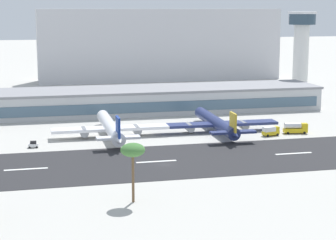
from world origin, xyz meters
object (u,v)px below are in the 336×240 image
(control_tower, at_px, (301,46))
(airliner_navy_tail_gate_0, at_px, (111,128))
(terminal_building, at_px, (139,100))
(service_box_truck_1, at_px, (271,131))
(distant_hotel_block, at_px, (160,45))
(airliner_gold_tail_gate_1, at_px, (217,124))
(palm_tree_2, at_px, (133,151))
(service_fuel_truck_2, at_px, (295,128))
(service_baggage_tug_0, at_px, (33,145))

(control_tower, xyz_separation_m, airliner_navy_tail_gate_0, (-106.62, -75.96, -22.26))
(terminal_building, distance_m, service_box_truck_1, 69.58)
(distant_hotel_block, relative_size, airliner_navy_tail_gate_0, 2.92)
(airliner_gold_tail_gate_1, xyz_separation_m, palm_tree_2, (-43.19, -71.19, 8.89))
(service_box_truck_1, height_order, service_fuel_truck_2, service_fuel_truck_2)
(control_tower, bearing_deg, distant_hotel_block, 121.84)
(distant_hotel_block, height_order, service_baggage_tug_0, distant_hotel_block)
(airliner_navy_tail_gate_0, distance_m, airliner_gold_tail_gate_1, 38.57)
(control_tower, xyz_separation_m, service_fuel_truck_2, (-41.20, -84.13, -23.61))
(control_tower, distance_m, airliner_gold_tail_gate_1, 104.56)
(airliner_navy_tail_gate_0, bearing_deg, service_baggage_tug_0, 110.38)
(airliner_gold_tail_gate_1, distance_m, service_box_truck_1, 19.34)
(terminal_building, xyz_separation_m, service_box_truck_1, (35.90, -59.51, -3.37))
(control_tower, bearing_deg, airliner_gold_tail_gate_1, -131.78)
(terminal_building, xyz_separation_m, control_tower, (87.26, 26.31, 20.49))
(control_tower, bearing_deg, terminal_building, -163.22)
(terminal_building, distance_m, distant_hotel_block, 118.46)
(airliner_navy_tail_gate_0, height_order, service_baggage_tug_0, airliner_navy_tail_gate_0)
(service_fuel_truck_2, relative_size, palm_tree_2, 0.63)
(airliner_navy_tail_gate_0, xyz_separation_m, service_box_truck_1, (55.26, -9.87, -1.60))
(control_tower, relative_size, service_baggage_tug_0, 12.79)
(service_baggage_tug_0, bearing_deg, distant_hotel_block, 69.91)
(airliner_navy_tail_gate_0, distance_m, service_baggage_tug_0, 28.21)
(airliner_navy_tail_gate_0, bearing_deg, service_fuel_truck_2, -96.55)
(service_baggage_tug_0, bearing_deg, airliner_navy_tail_gate_0, 24.64)
(terminal_building, height_order, control_tower, control_tower)
(terminal_building, xyz_separation_m, airliner_navy_tail_gate_0, (-19.37, -49.65, -1.77))
(control_tower, distance_m, service_box_truck_1, 102.82)
(palm_tree_2, bearing_deg, service_box_truck_1, 45.78)
(service_baggage_tug_0, distance_m, service_box_truck_1, 81.71)
(service_box_truck_1, height_order, palm_tree_2, palm_tree_2)
(control_tower, relative_size, airliner_navy_tail_gate_0, 0.84)
(distant_hotel_block, bearing_deg, palm_tree_2, -103.92)
(distant_hotel_block, relative_size, service_box_truck_1, 23.24)
(distant_hotel_block, relative_size, service_baggage_tug_0, 44.72)
(airliner_navy_tail_gate_0, bearing_deg, palm_tree_2, 176.87)
(service_baggage_tug_0, bearing_deg, airliner_gold_tail_gate_1, 12.98)
(palm_tree_2, bearing_deg, terminal_building, 78.79)
(distant_hotel_block, bearing_deg, service_box_truck_1, -89.32)
(terminal_building, distance_m, airliner_navy_tail_gate_0, 53.32)
(distant_hotel_block, distance_m, service_box_truck_1, 172.97)
(distant_hotel_block, bearing_deg, control_tower, -58.16)
(control_tower, height_order, service_baggage_tug_0, control_tower)
(service_baggage_tug_0, distance_m, service_fuel_truck_2, 91.89)
(airliner_gold_tail_gate_1, height_order, service_baggage_tug_0, airliner_gold_tail_gate_1)
(airliner_gold_tail_gate_1, xyz_separation_m, service_baggage_tug_0, (-65.01, -9.32, -2.24))
(control_tower, bearing_deg, airliner_navy_tail_gate_0, -144.53)
(service_fuel_truck_2, xyz_separation_m, palm_tree_2, (-70.05, -63.24, 10.15))
(service_baggage_tug_0, relative_size, palm_tree_2, 0.24)
(terminal_building, relative_size, service_box_truck_1, 24.79)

